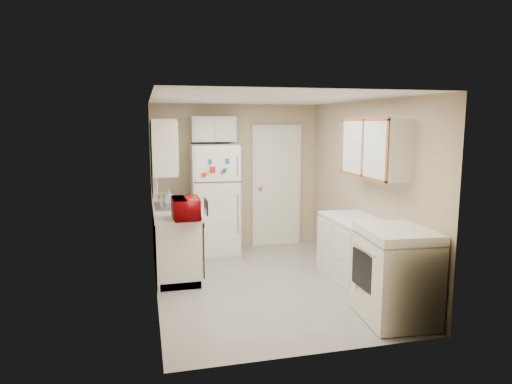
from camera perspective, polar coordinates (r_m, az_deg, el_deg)
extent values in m
plane|color=#B1ABA3|center=(6.15, 1.14, -11.35)|extent=(3.80, 3.80, 0.00)
plane|color=white|center=(5.78, 1.21, 11.58)|extent=(3.80, 3.80, 0.00)
plane|color=tan|center=(5.65, -12.66, -0.78)|extent=(3.80, 3.80, 0.00)
plane|color=tan|center=(6.35, 13.46, 0.24)|extent=(3.80, 3.80, 0.00)
plane|color=tan|center=(7.68, -2.50, 1.93)|extent=(2.80, 2.80, 0.00)
plane|color=tan|center=(4.08, 8.13, -4.36)|extent=(2.80, 2.80, 0.00)
cube|color=silver|center=(6.70, -10.05, -5.76)|extent=(0.60, 1.80, 0.90)
cube|color=black|center=(6.14, -6.96, -6.66)|extent=(0.03, 0.58, 0.72)
cube|color=gray|center=(6.76, -10.23, -2.08)|extent=(0.54, 0.74, 0.16)
imported|color=#810105|center=(5.81, -8.73, -1.91)|extent=(0.50, 0.29, 0.33)
imported|color=silver|center=(6.97, -10.80, -0.59)|extent=(0.12, 0.12, 0.20)
cube|color=silver|center=(6.65, -12.65, 4.11)|extent=(0.10, 0.98, 1.08)
cube|color=silver|center=(5.81, -11.43, 5.47)|extent=(0.30, 0.45, 0.70)
cube|color=white|center=(7.30, -5.14, -0.99)|extent=(0.76, 0.74, 1.76)
cube|color=silver|center=(7.41, -5.38, 7.85)|extent=(0.70, 0.30, 0.40)
cube|color=white|center=(7.83, 2.59, 0.74)|extent=(0.86, 0.06, 2.08)
cube|color=silver|center=(5.69, 14.19, -8.55)|extent=(0.60, 2.00, 0.90)
cube|color=white|center=(5.17, 17.03, -9.77)|extent=(0.75, 0.89, 1.02)
cube|color=silver|center=(5.78, 14.62, 5.34)|extent=(0.30, 1.20, 0.70)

